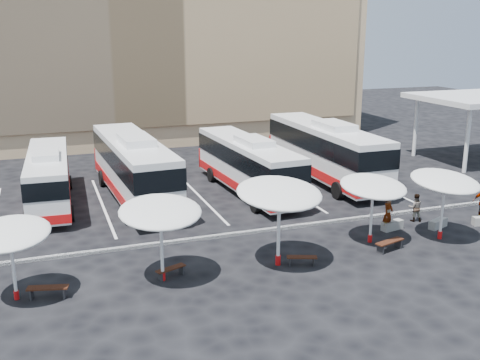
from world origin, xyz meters
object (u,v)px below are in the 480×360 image
object	(u,v)px
bus_1	(133,166)
sunshade_4	(445,182)
bus_2	(248,164)
sunshade_0	(9,234)
wood_bench_2	(302,258)
bus_3	(325,149)
sunshade_1	(160,212)
wood_bench_1	(171,270)
bus_0	(49,176)
sunshade_2	(279,193)
wood_bench_0	(48,289)
passenger_0	(388,214)
wood_bench_3	(390,243)
conc_bench_0	(392,225)
sunshade_3	(373,187)
conc_bench_1	(438,224)
passenger_1	(416,208)

from	to	relation	value
bus_1	sunshade_4	bearing A→B (deg)	-44.94
bus_2	sunshade_4	xyz separation A→B (m)	(6.25, -11.04, 1.07)
sunshade_0	wood_bench_2	xyz separation A→B (m)	(11.98, -0.82, -2.42)
bus_3	sunshade_4	xyz separation A→B (m)	(0.07, -12.20, 0.83)
sunshade_1	wood_bench_1	distance (m)	2.75
bus_0	sunshade_2	xyz separation A→B (m)	(9.32, -12.91, 1.58)
sunshade_4	wood_bench_0	size ratio (longest dim) A/B	2.53
sunshade_2	wood_bench_0	bearing A→B (deg)	179.45
sunshade_4	passenger_0	size ratio (longest dim) A/B	2.18
bus_0	sunshade_0	distance (m)	12.64
sunshade_0	passenger_0	xyz separation A→B (m)	(18.13, 1.65, -1.78)
wood_bench_3	bus_3	bearing A→B (deg)	75.64
bus_0	bus_1	xyz separation A→B (m)	(4.96, -0.65, 0.36)
wood_bench_0	wood_bench_1	distance (m)	5.01
wood_bench_2	conc_bench_0	world-z (taller)	conc_bench_0
wood_bench_3	conc_bench_0	world-z (taller)	wood_bench_3
bus_1	sunshade_3	distance (m)	14.93
conc_bench_0	bus_1	bearing A→B (deg)	139.50
sunshade_4	conc_bench_0	bearing A→B (deg)	127.75
sunshade_1	sunshade_3	world-z (taller)	sunshade_1
bus_0	wood_bench_1	distance (m)	13.38
sunshade_3	conc_bench_1	distance (m)	5.29
bus_1	wood_bench_1	size ratio (longest dim) A/B	9.52
bus_1	bus_0	bearing A→B (deg)	169.71
wood_bench_3	passenger_1	world-z (taller)	passenger_1
passenger_1	wood_bench_3	bearing A→B (deg)	62.92
sunshade_3	wood_bench_1	world-z (taller)	sunshade_3
sunshade_2	passenger_0	world-z (taller)	sunshade_2
wood_bench_3	conc_bench_0	bearing A→B (deg)	52.95
sunshade_0	passenger_0	distance (m)	18.29
bus_0	bus_1	distance (m)	5.02
conc_bench_0	wood_bench_2	bearing A→B (deg)	-158.78
sunshade_0	passenger_1	bearing A→B (deg)	6.78
sunshade_4	conc_bench_0	size ratio (longest dim) A/B	3.26
sunshade_1	sunshade_3	distance (m)	10.67
sunshade_3	conc_bench_0	size ratio (longest dim) A/B	2.78
bus_2	sunshade_1	distance (m)	13.68
bus_0	wood_bench_0	size ratio (longest dim) A/B	6.71
wood_bench_1	sunshade_2	bearing A→B (deg)	-4.62
sunshade_1	conc_bench_1	xyz separation A→B (m)	(15.19, 1.39, -2.80)
wood_bench_3	wood_bench_0	bearing A→B (deg)	178.60
bus_2	conc_bench_1	size ratio (longest dim) A/B	9.70
sunshade_3	passenger_0	distance (m)	2.79
sunshade_0	passenger_0	size ratio (longest dim) A/B	1.95
bus_1	sunshade_1	size ratio (longest dim) A/B	3.71
sunshade_2	wood_bench_1	distance (m)	5.71
sunshade_1	wood_bench_1	world-z (taller)	sunshade_1
bus_2	sunshade_4	distance (m)	12.73
wood_bench_1	conc_bench_0	distance (m)	12.45
bus_0	sunshade_0	world-z (taller)	bus_0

